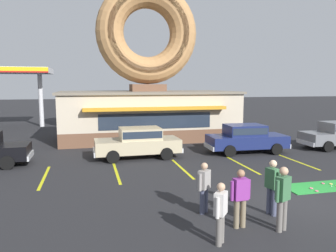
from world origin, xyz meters
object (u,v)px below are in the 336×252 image
car_navy (246,137)px  pedestrian_hooded_kid (283,195)px  golf_ball (331,186)px  pedestrian_clipboard_woman (204,186)px  pedestrian_leather_jacket_man (221,211)px  pedestrian_beanie_man (240,196)px  car_champagne (138,141)px  trash_bin (242,135)px  pedestrian_blue_sweater_man (272,185)px

car_navy → pedestrian_hooded_kid: size_ratio=2.66×
golf_ball → pedestrian_clipboard_woman: pedestrian_clipboard_woman is taller
pedestrian_leather_jacket_man → pedestrian_beanie_man: size_ratio=0.95×
golf_ball → car_champagne: bearing=133.2°
pedestrian_leather_jacket_man → pedestrian_clipboard_woman: (0.28, 1.93, 0.01)m
pedestrian_clipboard_woman → trash_bin: pedestrian_clipboard_woman is taller
trash_bin → golf_ball: bearing=-96.6°
golf_ball → pedestrian_hooded_kid: 4.91m
car_champagne → trash_bin: car_champagne is taller
car_navy → pedestrian_leather_jacket_man: car_navy is taller
pedestrian_leather_jacket_man → pedestrian_beanie_man: bearing=40.1°
golf_ball → car_navy: size_ratio=0.01×
golf_ball → pedestrian_blue_sweater_man: bearing=-153.9°
car_champagne → trash_bin: (7.43, 2.96, -0.37)m
car_champagne → pedestrian_beanie_man: size_ratio=2.84×
pedestrian_clipboard_woman → trash_bin: 12.71m
car_navy → pedestrian_blue_sweater_man: (-3.41, -8.35, 0.05)m
car_navy → pedestrian_beanie_man: 10.11m
pedestrian_beanie_man → trash_bin: size_ratio=1.66×
pedestrian_blue_sweater_man → pedestrian_beanie_man: size_ratio=1.03×
pedestrian_leather_jacket_man → pedestrian_clipboard_woman: 1.95m
golf_ball → pedestrian_leather_jacket_man: bearing=-151.9°
pedestrian_beanie_man → pedestrian_clipboard_woman: bearing=116.4°
golf_ball → pedestrian_beanie_man: bearing=-154.4°
pedestrian_beanie_man → pedestrian_hooded_kid: bearing=-24.3°
trash_bin → pedestrian_hooded_kid: bearing=-112.0°
pedestrian_blue_sweater_man → car_champagne: bearing=107.7°
golf_ball → pedestrian_leather_jacket_man: (-5.79, -3.09, 0.79)m
pedestrian_beanie_man → car_champagne: bearing=98.7°
car_champagne → pedestrian_blue_sweater_man: size_ratio=2.76×
pedestrian_beanie_man → trash_bin: 13.47m
pedestrian_leather_jacket_man → pedestrian_beanie_man: (0.88, 0.74, 0.05)m
pedestrian_leather_jacket_man → pedestrian_blue_sweater_man: bearing=31.2°
car_champagne → pedestrian_blue_sweater_man: bearing=-72.3°
pedestrian_blue_sweater_man → pedestrian_leather_jacket_man: pedestrian_blue_sweater_man is taller
pedestrian_clipboard_woman → golf_ball: bearing=11.9°
pedestrian_blue_sweater_man → pedestrian_clipboard_woman: bearing=162.4°
pedestrian_blue_sweater_man → pedestrian_clipboard_woman: 2.00m
pedestrian_hooded_kid → pedestrian_beanie_man: 1.09m
pedestrian_blue_sweater_man → golf_ball: bearing=26.1°
pedestrian_blue_sweater_man → pedestrian_beanie_man: bearing=-155.9°
pedestrian_beanie_man → trash_bin: pedestrian_beanie_man is taller
pedestrian_beanie_man → pedestrian_leather_jacket_man: bearing=-139.9°
pedestrian_clipboard_woman → pedestrian_blue_sweater_man: bearing=-17.6°
golf_ball → pedestrian_beanie_man: pedestrian_beanie_man is taller
car_champagne → pedestrian_blue_sweater_man: (2.71, -8.48, 0.05)m
golf_ball → car_navy: 6.64m
golf_ball → trash_bin: size_ratio=0.04×
pedestrian_clipboard_woman → pedestrian_beanie_man: size_ratio=0.96×
car_champagne → pedestrian_leather_jacket_man: (0.52, -9.81, -0.03)m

